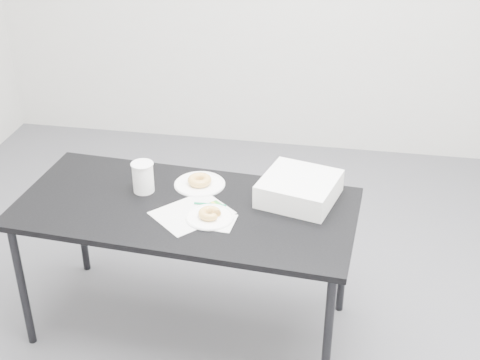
% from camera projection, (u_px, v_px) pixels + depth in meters
% --- Properties ---
extents(floor, '(4.00, 4.00, 0.00)m').
position_uv_depth(floor, '(211.00, 311.00, 3.43)').
color(floor, '#4A4A4F').
rests_on(floor, ground).
extents(table, '(1.58, 0.82, 0.70)m').
position_uv_depth(table, '(186.00, 216.00, 3.03)').
color(table, black).
rests_on(table, floor).
extents(scorecard, '(0.39, 0.40, 0.00)m').
position_uv_depth(scorecard, '(192.00, 213.00, 2.95)').
color(scorecard, silver).
rests_on(scorecard, table).
extents(logo_patch, '(0.07, 0.07, 0.00)m').
position_uv_depth(logo_patch, '(215.00, 204.00, 3.01)').
color(logo_patch, green).
rests_on(logo_patch, scorecard).
extents(pen, '(0.15, 0.01, 0.01)m').
position_uv_depth(pen, '(210.00, 204.00, 3.00)').
color(pen, '#0B7D4A').
rests_on(pen, scorecard).
extents(napkin, '(0.16, 0.16, 0.00)m').
position_uv_depth(napkin, '(217.00, 222.00, 2.89)').
color(napkin, silver).
rests_on(napkin, table).
extents(plate_near, '(0.21, 0.21, 0.01)m').
position_uv_depth(plate_near, '(210.00, 217.00, 2.91)').
color(plate_near, white).
rests_on(plate_near, napkin).
extents(donut_near, '(0.12, 0.12, 0.03)m').
position_uv_depth(donut_near, '(210.00, 213.00, 2.90)').
color(donut_near, '#C3823E').
rests_on(donut_near, plate_near).
extents(plate_far, '(0.24, 0.24, 0.01)m').
position_uv_depth(plate_far, '(200.00, 184.00, 3.17)').
color(plate_far, white).
rests_on(plate_far, table).
extents(donut_far, '(0.12, 0.12, 0.04)m').
position_uv_depth(donut_far, '(200.00, 180.00, 3.16)').
color(donut_far, '#C3823E').
rests_on(donut_far, plate_far).
extents(coffee_cup, '(0.10, 0.10, 0.15)m').
position_uv_depth(coffee_cup, '(143.00, 177.00, 3.08)').
color(coffee_cup, white).
rests_on(coffee_cup, table).
extents(cup_lid, '(0.10, 0.10, 0.01)m').
position_uv_depth(cup_lid, '(275.00, 195.00, 3.07)').
color(cup_lid, silver).
rests_on(cup_lid, table).
extents(bakery_box, '(0.39, 0.39, 0.11)m').
position_uv_depth(bakery_box, '(299.00, 189.00, 3.03)').
color(bakery_box, white).
rests_on(bakery_box, table).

